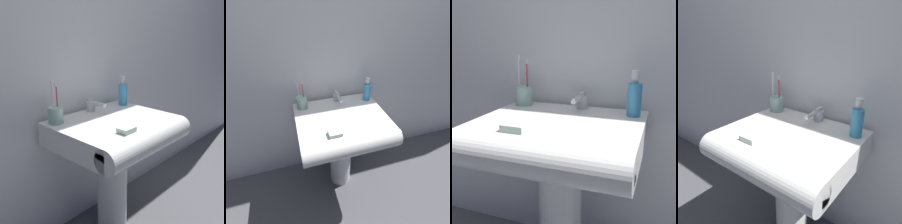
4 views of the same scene
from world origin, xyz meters
The scene contains 7 objects.
wall_back centered at (0.00, 0.28, 1.20)m, with size 5.00×0.05×2.40m, color white.
sink_pedestal centered at (0.00, 0.00, 0.29)m, with size 0.17×0.17×0.59m, color white.
sink_basin centered at (0.00, -0.05, 0.65)m, with size 0.61×0.54×0.12m.
faucet centered at (0.03, 0.18, 0.74)m, with size 0.05×0.14×0.07m.
toothbrush_cup centered at (-0.24, 0.17, 0.75)m, with size 0.08×0.08×0.22m.
soap_bottle centered at (0.25, 0.14, 0.78)m, with size 0.05×0.05×0.18m.
bar_soap centered at (-0.09, -0.18, 0.72)m, with size 0.08×0.06×0.02m, color silver.
Camera 1 is at (-1.03, -0.95, 1.19)m, focal length 45.00 mm.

